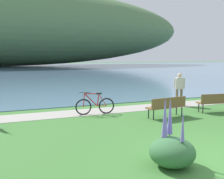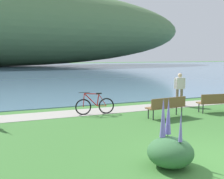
{
  "view_description": "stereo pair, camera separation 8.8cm",
  "coord_description": "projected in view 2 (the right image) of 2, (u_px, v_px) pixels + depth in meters",
  "views": [
    {
      "loc": [
        -5.13,
        -4.93,
        2.6
      ],
      "look_at": [
        -0.14,
        7.02,
        1.0
      ],
      "focal_mm": 43.75,
      "sensor_mm": 36.0,
      "label": 1
    },
    {
      "loc": [
        -5.04,
        -4.96,
        2.6
      ],
      "look_at": [
        -0.14,
        7.02,
        1.0
      ],
      "focal_mm": 43.75,
      "sensor_mm": 36.0,
      "label": 2
    }
  ],
  "objects": [
    {
      "name": "echium_bush_beside_closest",
      "position": [
        170.0,
        150.0,
        6.41
      ],
      "size": [
        1.09,
        1.09,
        1.61
      ],
      "color": "#386B3D",
      "rests_on": "ground"
    },
    {
      "name": "shoreline_path",
      "position": [
        115.0,
        110.0,
        13.19
      ],
      "size": [
        60.0,
        1.5,
        0.01
      ],
      "primitive_type": "cube",
      "color": "#A39E93",
      "rests_on": "ground"
    },
    {
      "name": "person_at_shoreline",
      "position": [
        180.0,
        87.0,
        14.2
      ],
      "size": [
        0.59,
        0.3,
        1.71
      ],
      "color": "#72604C",
      "rests_on": "ground"
    },
    {
      "name": "bay_water",
      "position": [
        29.0,
        70.0,
        51.34
      ],
      "size": [
        180.0,
        80.0,
        0.04
      ],
      "primitive_type": "cube",
      "color": "#5B7F9E",
      "rests_on": "ground"
    },
    {
      "name": "park_bench_further_along",
      "position": [
        217.0,
        101.0,
        12.59
      ],
      "size": [
        1.85,
        0.72,
        0.88
      ],
      "color": "brown",
      "rests_on": "ground"
    },
    {
      "name": "bicycle_beside_path",
      "position": [
        95.0,
        106.0,
        12.15
      ],
      "size": [
        1.76,
        0.27,
        1.01
      ],
      "color": "black",
      "rests_on": "ground"
    },
    {
      "name": "ground_plane",
      "position": [
        224.0,
        161.0,
        6.77
      ],
      "size": [
        200.0,
        200.0,
        0.0
      ],
      "primitive_type": "plane",
      "color": "#3D7533"
    },
    {
      "name": "park_bench_near_camera",
      "position": [
        167.0,
        106.0,
        11.47
      ],
      "size": [
        1.84,
        0.68,
        0.88
      ],
      "color": "brown",
      "rests_on": "ground"
    }
  ]
}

